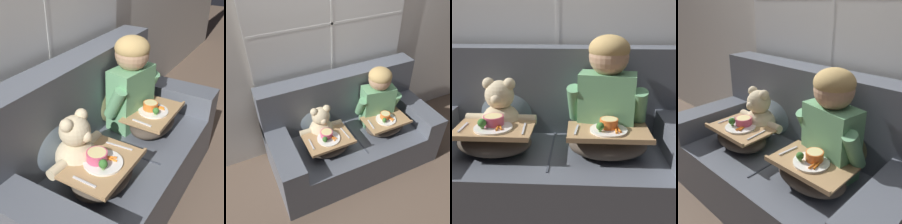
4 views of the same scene
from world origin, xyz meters
The scene contains 9 objects.
ground_plane centered at (0.00, 0.00, 0.00)m, with size 14.00×14.00×0.00m, color brown.
wall_back_with_window centered at (0.00, 0.54, 1.31)m, with size 8.00×0.08×2.60m.
couch centered at (0.00, 0.08, 0.35)m, with size 1.76×0.87×0.98m.
throw_pillow_behind_child centered at (0.33, 0.24, 0.60)m, with size 0.39×0.19×0.41m.
throw_pillow_behind_teddy centered at (-0.33, 0.24, 0.60)m, with size 0.39×0.19×0.40m.
child_figure centered at (0.33, 0.07, 0.78)m, with size 0.50×0.27×0.67m.
teddy_bear centered at (-0.33, 0.07, 0.59)m, with size 0.45×0.31×0.42m.
lap_tray_child centered at (0.33, -0.11, 0.50)m, with size 0.46×0.30×0.22m.
lap_tray_teddy centered at (-0.33, -0.11, 0.50)m, with size 0.46×0.31×0.23m.
Camera 2 is at (-1.04, -1.79, 2.34)m, focal length 42.00 mm.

